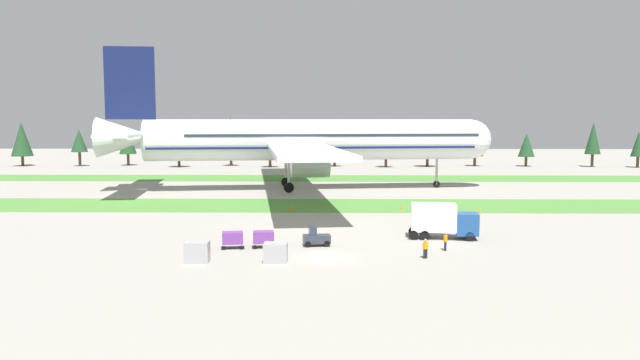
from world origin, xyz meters
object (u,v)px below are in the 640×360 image
object	(u,v)px
taxiway_marker_1	(479,212)
uld_container_1	(197,252)
taxiway_marker_0	(401,207)
taxiway_marker_3	(304,206)
ground_crew_marshaller	(445,241)
cargo_dolly_lead	(264,238)
catering_truck	(443,220)
ground_crew_loader	(425,248)
uld_container_0	(276,253)
baggage_tug	(316,238)
taxiway_marker_2	(290,208)
airliner	(301,140)
cargo_dolly_second	(233,239)

from	to	relation	value
taxiway_marker_1	uld_container_1	bearing A→B (deg)	-138.65
taxiway_marker_0	taxiway_marker_3	world-z (taller)	same
uld_container_1	ground_crew_marshaller	bearing A→B (deg)	12.64
cargo_dolly_lead	ground_crew_marshaller	size ratio (longest dim) A/B	1.38
taxiway_marker_0	ground_crew_marshaller	bearing A→B (deg)	-87.59
catering_truck	taxiway_marker_3	world-z (taller)	catering_truck
ground_crew_loader	taxiway_marker_0	xyz separation A→B (m)	(1.26, 29.17, -0.62)
cargo_dolly_lead	taxiway_marker_3	xyz separation A→B (m)	(2.73, 25.91, -0.59)
ground_crew_loader	uld_container_0	bearing A→B (deg)	-16.77
uld_container_0	taxiway_marker_0	distance (m)	33.87
baggage_tug	taxiway_marker_2	bearing A→B (deg)	-178.66
airliner	taxiway_marker_1	size ratio (longest dim) A/B	132.47
baggage_tug	taxiway_marker_1	distance (m)	28.71
cargo_dolly_lead	taxiway_marker_3	bearing A→B (deg)	165.47
cargo_dolly_lead	taxiway_marker_2	world-z (taller)	cargo_dolly_lead
uld_container_1	uld_container_0	bearing A→B (deg)	1.40
airliner	taxiway_marker_3	size ratio (longest dim) A/B	127.19
ground_crew_loader	taxiway_marker_0	world-z (taller)	ground_crew_loader
ground_crew_loader	taxiway_marker_2	world-z (taller)	ground_crew_loader
uld_container_0	taxiway_marker_3	size ratio (longest dim) A/B	3.03
taxiway_marker_1	taxiway_marker_3	world-z (taller)	taxiway_marker_3
cargo_dolly_second	uld_container_0	xyz separation A→B (m)	(4.54, -5.52, -0.10)
catering_truck	ground_crew_loader	distance (m)	9.55
taxiway_marker_3	taxiway_marker_0	bearing A→B (deg)	-4.94
airliner	uld_container_1	size ratio (longest dim) A/B	41.99
uld_container_1	taxiway_marker_3	world-z (taller)	uld_container_1
uld_container_1	taxiway_marker_1	distance (m)	40.68
ground_crew_marshaller	taxiway_marker_3	world-z (taller)	ground_crew_marshaller
baggage_tug	taxiway_marker_3	world-z (taller)	baggage_tug
baggage_tug	taxiway_marker_2	size ratio (longest dim) A/B	4.20
ground_crew_marshaller	uld_container_1	size ratio (longest dim) A/B	0.87
airliner	ground_crew_loader	size ratio (longest dim) A/B	48.26
airliner	taxiway_marker_2	world-z (taller)	airliner
cargo_dolly_second	taxiway_marker_1	world-z (taller)	cargo_dolly_second
taxiway_marker_3	airliner	bearing A→B (deg)	93.73
baggage_tug	taxiway_marker_0	distance (m)	26.42
airliner	taxiway_marker_0	world-z (taller)	airliner
airliner	uld_container_0	world-z (taller)	airliner
cargo_dolly_lead	catering_truck	size ratio (longest dim) A/B	0.33
uld_container_0	cargo_dolly_lead	bearing A→B (deg)	105.72
uld_container_1	taxiway_marker_1	size ratio (longest dim) A/B	3.16
airliner	ground_crew_loader	world-z (taller)	airliner
taxiway_marker_0	taxiway_marker_3	size ratio (longest dim) A/B	1.00
airliner	taxiway_marker_0	xyz separation A→B (m)	(14.65, -23.49, -8.33)
cargo_dolly_lead	taxiway_marker_1	size ratio (longest dim) A/B	3.78
baggage_tug	catering_truck	xyz separation A→B (m)	(12.84, 3.82, 1.14)
airliner	taxiway_marker_1	world-z (taller)	airliner
airliner	uld_container_0	distance (m)	54.78
uld_container_1	taxiway_marker_2	xyz separation A→B (m)	(6.05, 29.35, -0.56)
catering_truck	taxiway_marker_2	world-z (taller)	catering_truck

